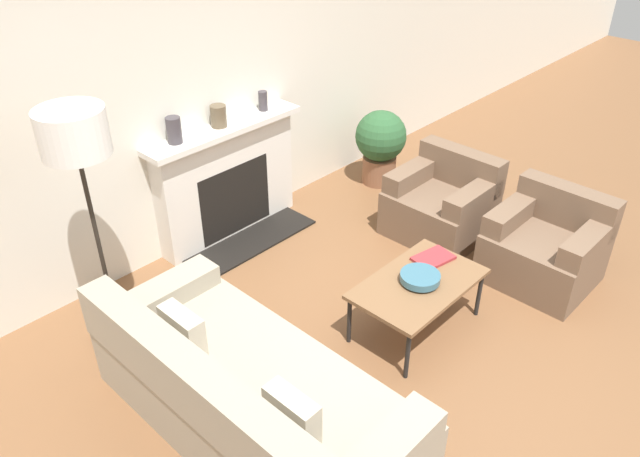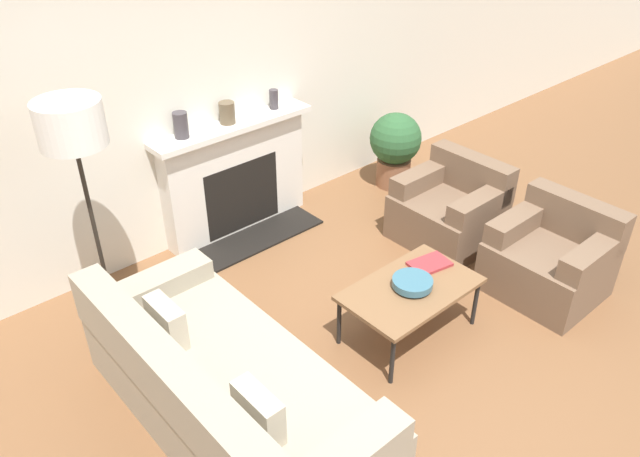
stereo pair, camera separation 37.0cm
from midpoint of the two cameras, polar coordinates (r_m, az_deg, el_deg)
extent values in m
plane|color=brown|center=(4.47, 11.44, -12.42)|extent=(18.00, 18.00, 0.00)
cube|color=silver|center=(5.24, -8.52, 13.75)|extent=(18.00, 0.06, 2.90)
cube|color=silver|center=(5.59, -5.87, 4.46)|extent=(1.39, 0.20, 0.99)
cube|color=black|center=(5.59, -5.28, 2.96)|extent=(0.76, 0.04, 0.64)
cube|color=black|center=(5.64, -3.91, -0.87)|extent=(1.25, 0.40, 0.02)
cube|color=silver|center=(5.34, -5.99, 9.26)|extent=(1.51, 0.28, 0.05)
cube|color=#9E937F|center=(3.94, -5.17, -14.99)|extent=(0.94, 2.09, 0.42)
cube|color=#9E937F|center=(3.53, -10.51, -13.59)|extent=(0.20, 2.09, 0.35)
cube|color=#9E937F|center=(4.35, -12.84, -5.29)|extent=(0.86, 0.22, 0.15)
cube|color=#C0B49C|center=(3.37, -2.40, -16.60)|extent=(0.12, 0.32, 0.28)
cube|color=#C0B49C|center=(3.94, -11.26, -8.51)|extent=(0.12, 0.32, 0.28)
cube|color=brown|center=(5.28, 21.88, -3.54)|extent=(0.74, 0.81, 0.41)
cube|color=brown|center=(5.32, 24.21, 0.95)|extent=(0.18, 0.81, 0.32)
cube|color=brown|center=(5.23, 19.59, 0.49)|extent=(0.67, 0.18, 0.17)
cube|color=brown|center=(5.03, 25.58, -2.38)|extent=(0.67, 0.18, 0.17)
cube|color=brown|center=(5.67, 13.30, 0.76)|extent=(0.74, 0.81, 0.41)
cube|color=brown|center=(5.71, 15.52, 4.91)|extent=(0.18, 0.81, 0.32)
cube|color=brown|center=(5.68, 11.15, 4.49)|extent=(0.67, 0.18, 0.17)
cube|color=brown|center=(5.38, 16.32, 2.05)|extent=(0.67, 0.18, 0.17)
cube|color=brown|center=(4.45, 10.68, -5.51)|extent=(0.97, 0.59, 0.03)
cylinder|color=black|center=(4.20, 9.19, -11.91)|extent=(0.03, 0.03, 0.39)
cylinder|color=black|center=(4.78, 16.20, -6.60)|extent=(0.03, 0.03, 0.39)
cylinder|color=black|center=(4.44, 4.17, -8.57)|extent=(0.03, 0.03, 0.39)
cylinder|color=black|center=(4.99, 11.43, -3.95)|extent=(0.03, 0.03, 0.39)
cylinder|color=#38667A|center=(4.44, 10.80, -5.29)|extent=(0.10, 0.10, 0.02)
cylinder|color=#38667A|center=(4.41, 10.85, -4.93)|extent=(0.28, 0.28, 0.05)
cube|color=#9E2D33|center=(4.67, 12.24, -3.24)|extent=(0.33, 0.25, 0.02)
cylinder|color=black|center=(4.89, -16.08, -8.28)|extent=(0.37, 0.37, 0.03)
cylinder|color=black|center=(4.45, -17.53, -0.91)|extent=(0.03, 0.03, 1.47)
cylinder|color=white|center=(4.07, -19.47, 9.03)|extent=(0.42, 0.42, 0.29)
cylinder|color=#3D383D|center=(5.08, -10.56, 9.24)|extent=(0.12, 0.12, 0.21)
cylinder|color=brown|center=(5.31, -6.49, 10.43)|extent=(0.13, 0.13, 0.18)
cylinder|color=#3D383D|center=(5.58, -2.32, 11.70)|extent=(0.08, 0.08, 0.17)
cylinder|color=brown|center=(6.52, 8.34, 5.11)|extent=(0.35, 0.35, 0.28)
sphere|color=#2D5B33|center=(6.36, 8.60, 8.11)|extent=(0.52, 0.52, 0.52)
camera|label=1|loc=(0.19, -87.85, 1.37)|focal=35.00mm
camera|label=2|loc=(0.19, 92.15, -1.37)|focal=35.00mm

